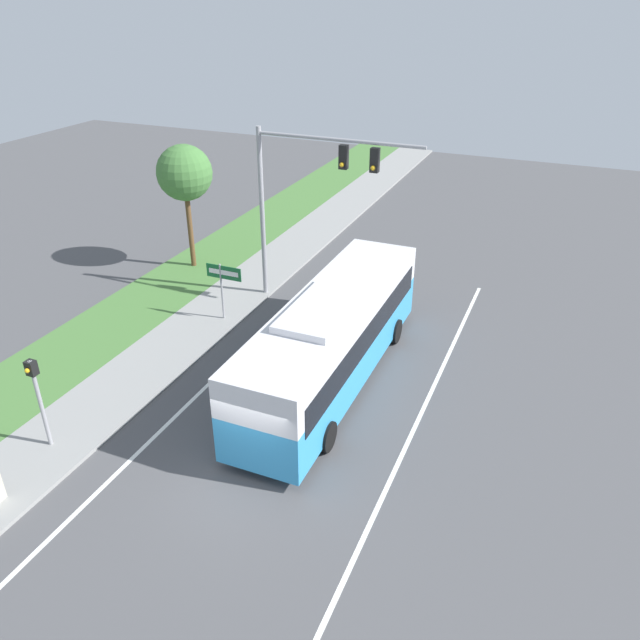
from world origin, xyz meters
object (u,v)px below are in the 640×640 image
signal_gantry (305,184)px  street_sign (223,280)px  bus (332,335)px  pedestrian_signal (37,390)px

signal_gantry → street_sign: bearing=-128.8°
bus → street_sign: bearing=157.2°
pedestrian_signal → signal_gantry: bearing=75.5°
pedestrian_signal → street_sign: size_ratio=1.20×
signal_gantry → pedestrian_signal: 12.57m
signal_gantry → street_sign: size_ratio=2.91×
signal_gantry → street_sign: (-2.30, -2.86, -3.36)m
signal_gantry → pedestrian_signal: bearing=-104.5°
signal_gantry → pedestrian_signal: signal_gantry is taller
bus → pedestrian_signal: (-6.37, -6.55, 0.23)m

